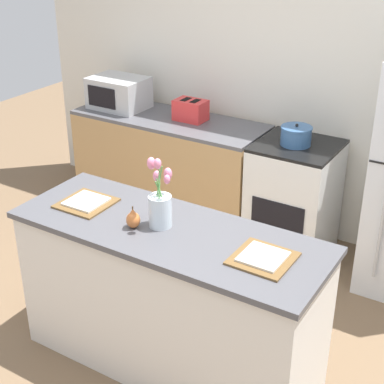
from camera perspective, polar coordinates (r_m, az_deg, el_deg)
name	(u,v)px	position (r m, az deg, el deg)	size (l,w,h in m)	color
ground_plane	(171,361)	(3.77, -2.08, -16.06)	(10.00, 10.00, 0.00)	brown
back_wall	(310,74)	(4.74, 11.41, 11.16)	(5.20, 0.08, 2.70)	silver
kitchen_island	(169,299)	(3.48, -2.20, -10.30)	(1.80, 0.66, 0.94)	silver
back_counter	(170,168)	(5.15, -2.14, 2.37)	(1.68, 0.60, 0.92)	tan
stove_range	(293,199)	(4.67, 9.80, -0.68)	(0.60, 0.61, 0.92)	silver
flower_vase	(160,205)	(3.19, -3.12, -1.25)	(0.14, 0.14, 0.42)	silver
pear_figurine	(133,219)	(3.23, -5.73, -2.63)	(0.08, 0.08, 0.13)	#C66B33
plate_setting_left	(86,203)	(3.53, -10.22, -1.01)	(0.30, 0.30, 0.02)	brown
plate_setting_right	(263,258)	(2.97, 6.90, -6.36)	(0.30, 0.30, 0.02)	brown
toaster	(191,110)	(4.90, -0.14, 7.95)	(0.28, 0.18, 0.17)	red
cooking_pot	(296,136)	(4.45, 10.06, 5.40)	(0.23, 0.23, 0.16)	#386093
microwave	(119,93)	(5.24, -7.12, 9.53)	(0.48, 0.37, 0.27)	#B7BABC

